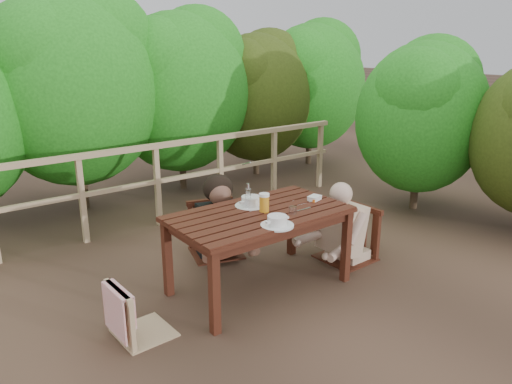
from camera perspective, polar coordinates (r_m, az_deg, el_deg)
ground at (r=4.57m, az=0.39°, el=-11.00°), size 60.00×60.00×0.00m
table at (r=4.41m, az=0.40°, el=-6.88°), size 1.55×0.87×0.72m
chair_left at (r=3.81m, az=-13.28°, el=-10.43°), size 0.43×0.43×0.84m
chair_far at (r=5.06m, az=-4.77°, el=-1.87°), size 0.64×0.64×1.02m
chair_right at (r=5.01m, az=10.65°, el=-2.28°), size 0.52×0.52×1.02m
woman at (r=5.02m, az=-4.94°, el=0.10°), size 0.73×0.82×1.37m
diner_right at (r=4.98m, az=11.00°, el=-0.28°), size 0.70×0.57×1.38m
railing at (r=5.97m, az=-11.40°, el=0.80°), size 5.60×0.10×1.01m
hedge_row at (r=7.00m, az=-13.56°, el=14.65°), size 6.60×1.60×3.80m
shrub_side at (r=6.46m, az=24.75°, el=9.38°), size 1.40×2.20×2.90m
soup_near at (r=3.97m, az=2.49°, el=-3.40°), size 0.27×0.27×0.09m
soup_far at (r=4.42m, az=-0.58°, el=-1.13°), size 0.29×0.29×0.10m
beer_glass at (r=4.26m, az=0.95°, el=-1.31°), size 0.09×0.09×0.18m
bottle at (r=4.34m, az=-0.93°, el=-0.53°), size 0.06×0.06×0.24m
tumbler at (r=4.22m, az=4.31°, el=-2.22°), size 0.07×0.07×0.08m
butter_tub at (r=4.60m, az=6.82°, el=-0.78°), size 0.15×0.12×0.05m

